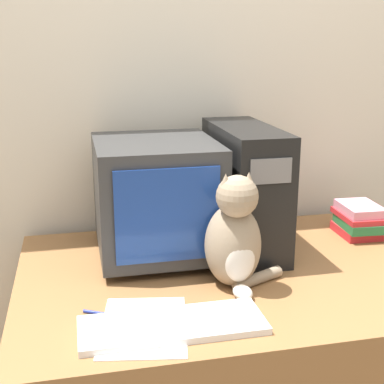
# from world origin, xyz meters

# --- Properties ---
(wall_back) EXTENTS (7.00, 0.05, 2.50)m
(wall_back) POSITION_xyz_m (0.00, 0.97, 1.25)
(wall_back) COLOR beige
(wall_back) RESTS_ON ground_plane
(desk) EXTENTS (1.32, 0.90, 0.73)m
(desk) POSITION_xyz_m (0.00, 0.45, 0.36)
(desk) COLOR olive
(desk) RESTS_ON ground_plane
(crt_monitor) EXTENTS (0.38, 0.44, 0.38)m
(crt_monitor) POSITION_xyz_m (-0.21, 0.64, 0.93)
(crt_monitor) COLOR #333333
(crt_monitor) RESTS_ON desk
(computer_tower) EXTENTS (0.18, 0.48, 0.42)m
(computer_tower) POSITION_xyz_m (0.09, 0.65, 0.94)
(computer_tower) COLOR black
(computer_tower) RESTS_ON desk
(keyboard) EXTENTS (0.46, 0.17, 0.02)m
(keyboard) POSITION_xyz_m (-0.25, 0.15, 0.74)
(keyboard) COLOR silver
(keyboard) RESTS_ON desk
(cat) EXTENTS (0.24, 0.22, 0.34)m
(cat) POSITION_xyz_m (-0.03, 0.35, 0.88)
(cat) COLOR gray
(cat) RESTS_ON desk
(book_stack) EXTENTS (0.16, 0.21, 0.12)m
(book_stack) POSITION_xyz_m (0.54, 0.65, 0.79)
(book_stack) COLOR red
(book_stack) RESTS_ON desk
(pen) EXTENTS (0.12, 0.07, 0.01)m
(pen) POSITION_xyz_m (-0.40, 0.25, 0.73)
(pen) COLOR navy
(pen) RESTS_ON desk
(paper_sheet) EXTENTS (0.26, 0.33, 0.00)m
(paper_sheet) POSITION_xyz_m (-0.32, 0.17, 0.73)
(paper_sheet) COLOR white
(paper_sheet) RESTS_ON desk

